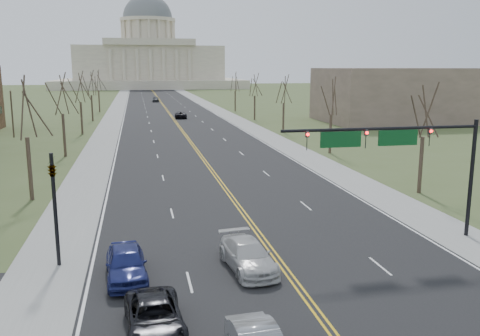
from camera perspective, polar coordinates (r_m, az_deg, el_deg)
name	(u,v)px	position (r m, az deg, el deg)	size (l,w,h in m)	color
road	(167,110)	(123.70, -8.19, 6.44)	(20.00, 380.00, 0.01)	black
cross_road	(316,310)	(22.81, 8.49, -15.54)	(120.00, 14.00, 0.01)	black
sidewalk_left	(116,111)	(123.58, -13.78, 6.23)	(4.00, 380.00, 0.03)	gray
sidewalk_right	(216,109)	(124.97, -2.66, 6.59)	(4.00, 380.00, 0.03)	gray
center_line	(167,110)	(123.70, -8.19, 6.44)	(0.42, 380.00, 0.01)	gold
edge_line_left	(125,111)	(123.52, -12.76, 6.27)	(0.15, 380.00, 0.01)	silver
edge_line_right	(208,110)	(124.65, -3.66, 6.57)	(0.15, 380.00, 0.01)	silver
capitol	(149,59)	(263.10, -10.17, 12.00)	(90.00, 60.00, 50.00)	beige
signal_mast	(397,146)	(30.66, 17.17, 2.36)	(12.12, 0.44, 7.20)	black
signal_left	(54,197)	(27.70, -20.14, -3.07)	(0.32, 0.36, 6.00)	black
tree_r_0	(424,114)	(43.62, 19.99, 5.75)	(3.74, 3.74, 8.50)	#362C20
tree_l_0	(25,111)	(42.03, -23.00, 5.88)	(3.96, 3.96, 9.00)	#362C20
tree_r_1	(332,99)	(61.52, 10.25, 7.67)	(3.74, 3.74, 8.50)	#362C20
tree_l_1	(62,96)	(61.72, -19.41, 7.59)	(3.96, 3.96, 9.00)	#362C20
tree_r_2	(284,91)	(80.42, 4.95, 8.62)	(3.74, 3.74, 8.50)	#362C20
tree_l_2	(80,89)	(81.56, -17.55, 8.46)	(3.96, 3.96, 9.00)	#362C20
tree_r_3	(255,86)	(99.75, 1.67, 9.17)	(3.74, 3.74, 8.50)	#362C20
tree_l_3	(91,85)	(101.46, -16.41, 8.98)	(3.96, 3.96, 9.00)	#362C20
tree_r_4	(235,83)	(119.30, -0.55, 9.53)	(3.74, 3.74, 8.50)	#362C20
tree_l_4	(98,82)	(121.39, -15.64, 9.33)	(3.96, 3.96, 9.00)	#362C20
bldg_right_mass	(390,95)	(100.93, 16.54, 7.86)	(25.00, 20.00, 10.00)	brown
car_sb_outer_lead	(154,317)	(20.89, -9.59, -16.19)	(2.20, 4.76, 1.32)	black
car_sb_inner_second	(248,255)	(26.43, 0.88, -9.79)	(2.06, 5.08, 1.47)	#B9B9B9
car_sb_outer_second	(126,263)	(25.85, -12.67, -10.39)	(1.92, 4.77, 1.63)	navy
car_far_nb	(181,115)	(104.02, -6.68, 5.96)	(2.28, 4.93, 1.37)	black
car_far_sb	(156,99)	(153.72, -9.46, 7.64)	(1.91, 4.74, 1.61)	#46494D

